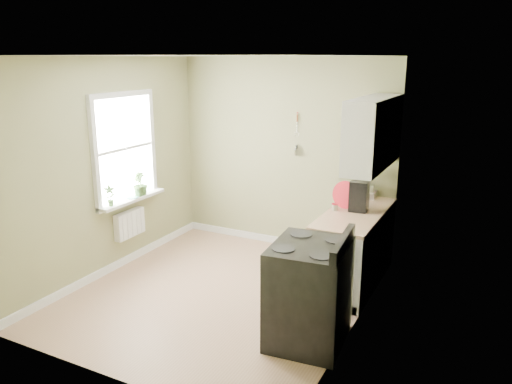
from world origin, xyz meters
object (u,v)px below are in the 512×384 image
at_px(stove, 309,293).
at_px(kettle, 349,191).
at_px(coffee_maker, 359,197).
at_px(stand_mixer, 369,183).

bearing_deg(stove, kettle, 96.65).
bearing_deg(kettle, coffee_maker, -59.47).
bearing_deg(coffee_maker, stove, -90.99).
xyz_separation_m(stand_mixer, kettle, (-0.20, -0.24, -0.07)).
height_order(kettle, coffee_maker, coffee_maker).
distance_m(kettle, coffee_maker, 0.51).
relative_size(stand_mixer, coffee_maker, 1.16).
height_order(stand_mixer, kettle, stand_mixer).
bearing_deg(stove, stand_mixer, 90.66).
xyz_separation_m(stand_mixer, coffee_maker, (0.05, -0.67, -0.01)).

